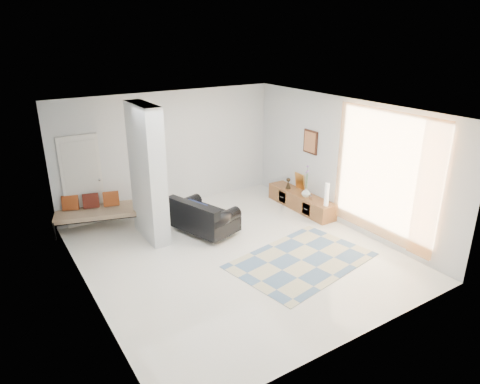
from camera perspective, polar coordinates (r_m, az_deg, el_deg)
floor at (r=8.46m, az=-0.52°, el=-8.19°), size 6.00×6.00×0.00m
ceiling at (r=7.52m, az=-0.59°, el=10.83°), size 6.00×6.00×0.00m
wall_back at (r=10.43m, az=-9.33°, el=5.51°), size 6.00×0.00×6.00m
wall_front at (r=5.78m, az=15.54°, el=-7.90°), size 6.00×0.00×6.00m
wall_left at (r=6.94m, az=-20.24°, el=-3.46°), size 0.00×6.00×6.00m
wall_right at (r=9.55m, az=13.63°, el=3.76°), size 0.00×6.00×6.00m
partition_column at (r=8.80m, az=-12.23°, el=2.43°), size 0.35×1.20×2.80m
hallway_door at (r=9.91m, az=-20.28°, el=1.36°), size 0.85×0.06×2.04m
curtain at (r=8.76m, az=18.62°, el=2.06°), size 0.00×2.55×2.55m
wall_art at (r=10.19m, az=9.39°, el=6.60°), size 0.04×0.45×0.55m
media_console at (r=10.51m, az=8.10°, el=-1.18°), size 0.45×2.04×0.80m
loveseat at (r=9.17m, az=-5.10°, el=-3.36°), size 1.23×1.62×0.76m
daybed at (r=9.85m, az=-18.38°, el=-2.30°), size 1.99×1.26×0.77m
area_rug at (r=8.30m, az=8.18°, el=-9.00°), size 2.87×2.17×0.01m
cylinder_lamp at (r=9.73m, az=11.50°, el=-0.33°), size 0.10×0.10×0.53m
bronze_figurine at (r=10.69m, az=6.44°, el=1.17°), size 0.16×0.16×0.27m
vase at (r=10.21m, az=8.80°, el=-0.06°), size 0.22×0.22×0.22m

